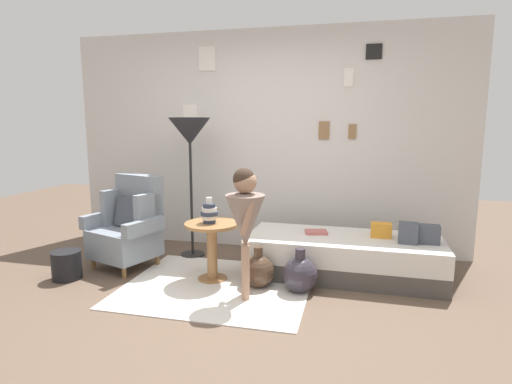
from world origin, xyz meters
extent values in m
plane|color=brown|center=(0.00, 0.00, 0.00)|extent=(12.00, 12.00, 0.00)
cube|color=silver|center=(0.00, 1.95, 1.30)|extent=(4.80, 0.10, 2.60)
cube|color=white|center=(-0.91, 1.90, 1.60)|extent=(0.18, 0.02, 0.27)
cube|color=beige|center=(-0.91, 1.89, 1.60)|extent=(0.14, 0.01, 0.21)
cube|color=olive|center=(0.72, 1.90, 1.44)|extent=(0.12, 0.02, 0.20)
cube|color=#97978B|center=(0.72, 1.89, 1.44)|extent=(0.09, 0.01, 0.16)
cube|color=white|center=(0.98, 1.90, 2.02)|extent=(0.10, 0.02, 0.20)
cube|color=gray|center=(0.98, 1.89, 2.02)|extent=(0.08, 0.01, 0.16)
cube|color=olive|center=(1.04, 1.90, 1.43)|extent=(0.09, 0.02, 0.16)
cube|color=silver|center=(1.04, 1.89, 1.43)|extent=(0.07, 0.01, 0.13)
cube|color=white|center=(-0.68, 1.90, 2.28)|extent=(0.21, 0.02, 0.28)
cube|color=gray|center=(-0.68, 1.89, 2.28)|extent=(0.16, 0.01, 0.22)
cube|color=black|center=(1.24, 1.90, 2.28)|extent=(0.17, 0.02, 0.16)
cube|color=gray|center=(1.24, 1.89, 2.28)|extent=(0.13, 0.01, 0.13)
cube|color=silver|center=(-0.13, 0.56, 0.01)|extent=(1.71, 1.46, 0.01)
cylinder|color=olive|center=(-1.55, 0.70, 0.06)|extent=(0.04, 0.04, 0.12)
cylinder|color=olive|center=(-1.10, 0.55, 0.06)|extent=(0.04, 0.04, 0.12)
cylinder|color=olive|center=(-1.41, 1.13, 0.06)|extent=(0.04, 0.04, 0.12)
cylinder|color=olive|center=(-0.95, 0.97, 0.06)|extent=(0.04, 0.04, 0.12)
cube|color=gray|center=(-1.25, 0.84, 0.27)|extent=(0.75, 0.72, 0.30)
cube|color=gray|center=(-1.18, 1.05, 0.70)|extent=(0.61, 0.33, 0.55)
cube|color=gray|center=(-1.47, 1.01, 0.61)|extent=(0.18, 0.32, 0.39)
cube|color=gray|center=(-0.98, 0.84, 0.61)|extent=(0.18, 0.32, 0.39)
cube|color=gray|center=(-1.57, 0.92, 0.49)|extent=(0.25, 0.51, 0.14)
cube|color=gray|center=(-0.95, 0.71, 0.49)|extent=(0.25, 0.51, 0.14)
cube|color=#474C56|center=(-1.22, 0.93, 0.58)|extent=(0.39, 0.27, 0.33)
cube|color=#4C4742|center=(1.01, 1.14, 0.09)|extent=(1.91, 0.83, 0.18)
cube|color=silver|center=(1.01, 1.14, 0.29)|extent=(1.91, 0.83, 0.22)
cube|color=#474C56|center=(1.78, 1.09, 0.49)|extent=(0.21, 0.13, 0.18)
cube|color=#474C56|center=(1.60, 1.05, 0.50)|extent=(0.18, 0.13, 0.20)
cube|color=orange|center=(1.36, 1.21, 0.47)|extent=(0.20, 0.12, 0.15)
cylinder|color=#9E7042|center=(-0.23, 0.71, 0.01)|extent=(0.29, 0.29, 0.02)
cylinder|color=#9E7042|center=(-0.23, 0.71, 0.28)|extent=(0.10, 0.10, 0.52)
cylinder|color=#9E7042|center=(-0.23, 0.71, 0.56)|extent=(0.52, 0.52, 0.03)
cylinder|color=#2D384C|center=(-0.25, 0.69, 0.59)|extent=(0.12, 0.12, 0.04)
cylinder|color=white|center=(-0.25, 0.69, 0.63)|extent=(0.14, 0.14, 0.04)
cylinder|color=#2D384C|center=(-0.25, 0.69, 0.67)|extent=(0.17, 0.17, 0.04)
cylinder|color=white|center=(-0.25, 0.69, 0.71)|extent=(0.14, 0.14, 0.04)
cylinder|color=#2D384C|center=(-0.25, 0.69, 0.74)|extent=(0.12, 0.12, 0.04)
cylinder|color=white|center=(-0.25, 0.69, 0.79)|extent=(0.06, 0.06, 0.06)
cylinder|color=black|center=(-0.71, 1.39, 0.01)|extent=(0.28, 0.28, 0.02)
cylinder|color=black|center=(-0.71, 1.39, 0.76)|extent=(0.03, 0.03, 1.48)
cone|color=#232328|center=(-0.71, 1.39, 1.43)|extent=(0.46, 0.46, 0.30)
cylinder|color=#A37A60|center=(0.21, 0.33, 0.24)|extent=(0.07, 0.07, 0.49)
cylinder|color=#A37A60|center=(0.18, 0.42, 0.24)|extent=(0.07, 0.07, 0.49)
cone|color=gray|center=(0.20, 0.37, 0.69)|extent=(0.34, 0.34, 0.46)
cylinder|color=gray|center=(0.20, 0.37, 0.84)|extent=(0.17, 0.17, 0.18)
cylinder|color=#A37A60|center=(0.25, 0.26, 0.75)|extent=(0.14, 0.08, 0.31)
cylinder|color=#A37A60|center=(0.19, 0.50, 0.75)|extent=(0.14, 0.08, 0.31)
sphere|color=#A37A60|center=(0.20, 0.37, 1.03)|extent=(0.20, 0.20, 0.20)
sphere|color=#38281E|center=(0.19, 0.37, 1.06)|extent=(0.19, 0.19, 0.19)
cube|color=#BF625D|center=(0.72, 1.20, 0.42)|extent=(0.25, 0.20, 0.03)
sphere|color=#473323|center=(0.25, 0.64, 0.15)|extent=(0.30, 0.30, 0.30)
cylinder|color=#473323|center=(0.25, 0.64, 0.34)|extent=(0.08, 0.08, 0.09)
sphere|color=#332D38|center=(0.64, 0.62, 0.16)|extent=(0.32, 0.32, 0.32)
cylinder|color=#332D38|center=(0.64, 0.62, 0.36)|extent=(0.09, 0.09, 0.09)
cylinder|color=black|center=(-1.64, 0.40, 0.14)|extent=(0.28, 0.28, 0.28)
camera|label=1|loc=(1.10, -2.96, 1.52)|focal=29.17mm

